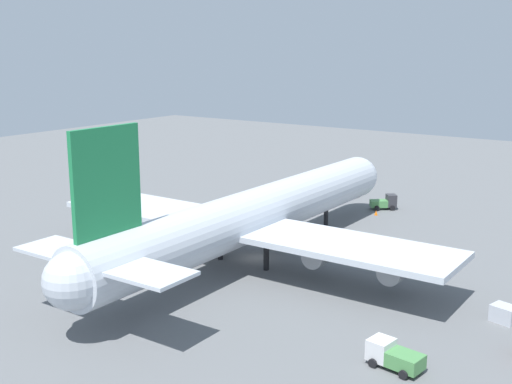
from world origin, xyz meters
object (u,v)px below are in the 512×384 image
Objects in this scene: catering_truck at (393,355)px; safety_cone_nose at (376,213)px; cargo_container_aft at (504,314)px; cargo_airplane at (255,215)px; fuel_truck at (346,191)px; pushback_tractor at (385,202)px.

catering_truck reaches higher than safety_cone_nose.
cargo_container_aft is at bearing -138.29° from safety_cone_nose.
safety_cone_nose is (29.40, -3.65, -5.48)m from cargo_airplane.
fuel_truck is at bearing 48.60° from safety_cone_nose.
safety_cone_nose is (31.42, 28.00, -0.45)m from cargo_container_aft.
catering_truck is at bearing -154.12° from safety_cone_nose.
catering_truck is 51.80m from safety_cone_nose.
catering_truck is 1.79× the size of cargo_container_aft.
cargo_airplane is at bearing -170.86° from fuel_truck.
fuel_truck is 1.70× the size of cargo_container_aft.
fuel_truck is (38.01, 6.12, -4.75)m from cargo_airplane.
pushback_tractor is at bearing 38.38° from cargo_container_aft.
cargo_airplane is 13.54× the size of fuel_truck.
cargo_airplane is 30.13m from safety_cone_nose.
cargo_container_aft is (15.18, -5.39, -0.29)m from catering_truck.
cargo_container_aft is at bearing -141.62° from pushback_tractor.
fuel_truck is 55.03m from cargo_container_aft.
catering_truck is 64.00m from fuel_truck.
catering_truck is 16.11m from cargo_container_aft.
cargo_airplane reaches higher than pushback_tractor.
cargo_container_aft is 42.09m from safety_cone_nose.
cargo_airplane reaches higher than fuel_truck.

